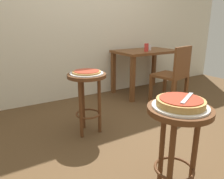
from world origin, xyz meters
TOP-DOWN VIEW (x-y plane):
  - ground_plane at (0.00, 0.00)m, footprint 6.00×6.00m
  - stool_foreground at (-0.42, -0.70)m, footprint 0.40×0.40m
  - serving_plate_foreground at (-0.42, -0.70)m, footprint 0.34×0.34m
  - pizza_foreground at (-0.42, -0.70)m, footprint 0.29×0.29m
  - stool_middle at (-0.51, 0.43)m, footprint 0.40×0.40m
  - serving_plate_middle at (-0.51, 0.43)m, footprint 0.34×0.34m
  - pizza_middle at (-0.51, 0.43)m, footprint 0.29×0.29m
  - dining_table at (0.91, 1.23)m, footprint 0.99×0.64m
  - cup_near_edge at (0.81, 1.09)m, footprint 0.07×0.07m
  - condiment_shaker at (0.95, 1.17)m, footprint 0.04×0.04m
  - wooden_chair at (0.87, 0.55)m, footprint 0.48×0.48m
  - pizza_server_knife at (-0.39, -0.72)m, footprint 0.21×0.12m

SIDE VIEW (x-z plane):
  - ground_plane at x=0.00m, z-range 0.00..0.00m
  - wooden_chair at x=0.87m, z-range 0.04..0.89m
  - stool_foreground at x=-0.42m, z-range 0.16..0.81m
  - stool_middle at x=-0.51m, z-range 0.16..0.81m
  - dining_table at x=0.91m, z-range 0.24..0.96m
  - serving_plate_foreground at x=-0.42m, z-range 0.65..0.66m
  - serving_plate_middle at x=-0.51m, z-range 0.65..0.66m
  - pizza_middle at x=-0.51m, z-range 0.66..0.68m
  - pizza_foreground at x=-0.42m, z-range 0.66..0.71m
  - pizza_server_knife at x=-0.39m, z-range 0.71..0.71m
  - condiment_shaker at x=0.95m, z-range 0.72..0.81m
  - cup_near_edge at x=0.81m, z-range 0.72..0.85m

